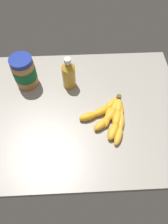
{
  "coord_description": "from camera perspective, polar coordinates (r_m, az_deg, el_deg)",
  "views": [
    {
      "loc": [
        -1.24,
        -47.5,
        72.73
      ],
      "look_at": [
        0.77,
        -4.66,
        5.14
      ],
      "focal_mm": 32.7,
      "sensor_mm": 36.0,
      "label": 1
    }
  ],
  "objects": [
    {
      "name": "ground_plane",
      "position": [
        0.88,
        -0.64,
        0.16
      ],
      "size": [
        87.12,
        67.15,
        3.36
      ],
      "primitive_type": "cube",
      "color": "gray"
    },
    {
      "name": "banana_bunch",
      "position": [
        0.84,
        7.56,
        -1.0
      ],
      "size": [
        19.46,
        23.16,
        3.52
      ],
      "color": "gold",
      "rests_on": "ground_plane"
    },
    {
      "name": "peanut_butter_jar",
      "position": [
        0.94,
        -16.32,
        10.69
      ],
      "size": [
        10.04,
        10.04,
        14.83
      ],
      "color": "#B27238",
      "rests_on": "ground_plane"
    },
    {
      "name": "honey_bottle",
      "position": [
        0.9,
        -4.3,
        10.54
      ],
      "size": [
        5.82,
        5.82,
        15.78
      ],
      "color": "gold",
      "rests_on": "ground_plane"
    }
  ]
}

